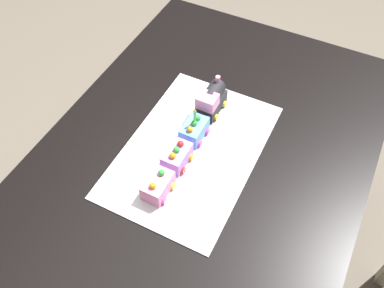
% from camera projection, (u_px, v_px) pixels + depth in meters
% --- Properties ---
extents(ground_plane, '(8.00, 8.00, 0.00)m').
position_uv_depth(ground_plane, '(202.00, 246.00, 1.91)').
color(ground_plane, '#6B6054').
extents(dining_table, '(1.40, 1.00, 0.74)m').
position_uv_depth(dining_table, '(206.00, 168.00, 1.41)').
color(dining_table, black).
rests_on(dining_table, ground).
extents(cake_board, '(0.60, 0.40, 0.00)m').
position_uv_depth(cake_board, '(192.00, 150.00, 1.32)').
color(cake_board, silver).
rests_on(cake_board, dining_table).
extents(cake_locomotive, '(0.14, 0.08, 0.12)m').
position_uv_depth(cake_locomotive, '(211.00, 100.00, 1.39)').
color(cake_locomotive, '#232328').
rests_on(cake_locomotive, cake_board).
extents(cake_car_tanker_sky_blue, '(0.10, 0.08, 0.07)m').
position_uv_depth(cake_car_tanker_sky_blue, '(194.00, 130.00, 1.34)').
color(cake_car_tanker_sky_blue, '#669EEA').
rests_on(cake_car_tanker_sky_blue, cake_board).
extents(cake_car_gondola_lavender, '(0.10, 0.08, 0.07)m').
position_uv_depth(cake_car_gondola_lavender, '(177.00, 156.00, 1.27)').
color(cake_car_gondola_lavender, '#AD84E0').
rests_on(cake_car_gondola_lavender, cake_board).
extents(cake_car_caboose_bubblegum, '(0.10, 0.08, 0.07)m').
position_uv_depth(cake_car_caboose_bubblegum, '(158.00, 186.00, 1.21)').
color(cake_car_caboose_bubblegum, pink).
rests_on(cake_car_caboose_bubblegum, cake_board).
extents(birthday_candle, '(0.01, 0.01, 0.05)m').
position_uv_depth(birthday_candle, '(195.00, 115.00, 1.28)').
color(birthday_candle, '#66D872').
rests_on(birthday_candle, cake_car_tanker_sky_blue).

